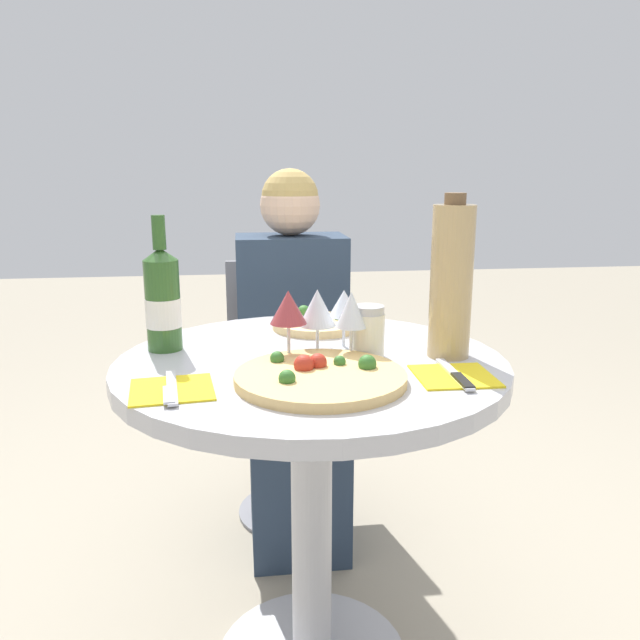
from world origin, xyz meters
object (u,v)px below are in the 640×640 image
object	(u,v)px
seated_diner	(294,375)
wine_bottle	(163,300)
dining_table	(311,438)
chair_behind_diner	(291,392)
tall_carafe	(451,281)
pizza_large	(321,376)

from	to	relation	value
seated_diner	wine_bottle	xyz separation A→B (m)	(-0.33, -0.50, 0.36)
dining_table	chair_behind_diner	xyz separation A→B (m)	(0.02, 0.76, -0.17)
chair_behind_diner	tall_carafe	size ratio (longest dim) A/B	2.47
dining_table	wine_bottle	bearing A→B (deg)	160.38
dining_table	chair_behind_diner	bearing A→B (deg)	88.83
chair_behind_diner	tall_carafe	distance (m)	0.98
wine_bottle	tall_carafe	world-z (taller)	tall_carafe
dining_table	tall_carafe	size ratio (longest dim) A/B	2.40
chair_behind_diner	wine_bottle	distance (m)	0.87
wine_bottle	pizza_large	bearing A→B (deg)	-40.02
dining_table	tall_carafe	bearing A→B (deg)	-3.28
chair_behind_diner	seated_diner	size ratio (longest dim) A/B	0.73
chair_behind_diner	seated_diner	bearing A→B (deg)	90.00
chair_behind_diner	wine_bottle	bearing A→B (deg)	62.78
seated_diner	pizza_large	distance (m)	0.81
seated_diner	wine_bottle	world-z (taller)	seated_diner
chair_behind_diner	seated_diner	distance (m)	0.18
chair_behind_diner	wine_bottle	world-z (taller)	wine_bottle
pizza_large	tall_carafe	size ratio (longest dim) A/B	0.94
seated_diner	pizza_large	bearing A→B (deg)	88.95
seated_diner	chair_behind_diner	bearing A→B (deg)	-90.00
wine_bottle	dining_table	bearing A→B (deg)	-19.62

